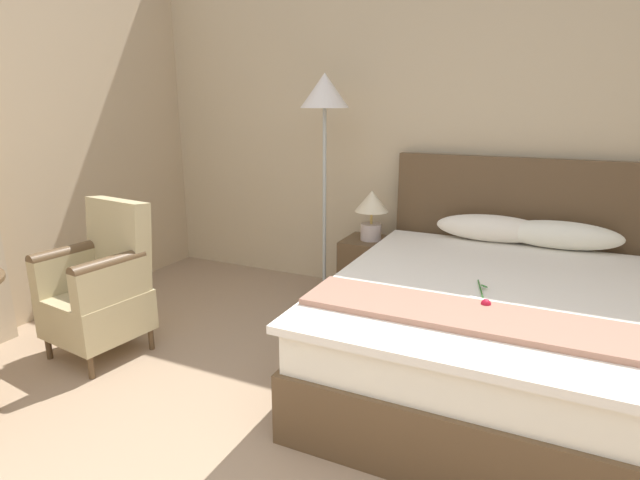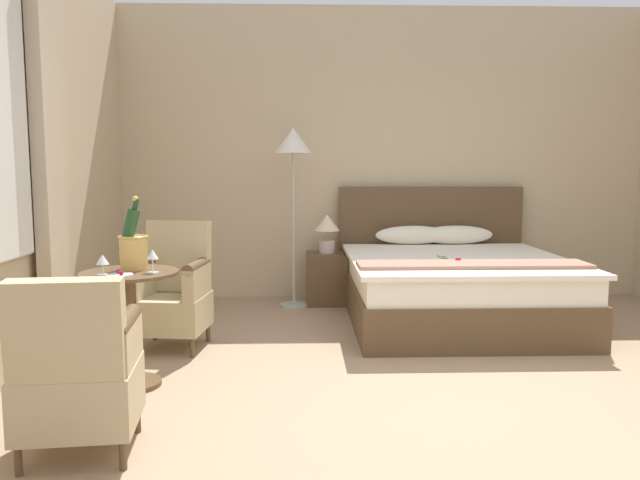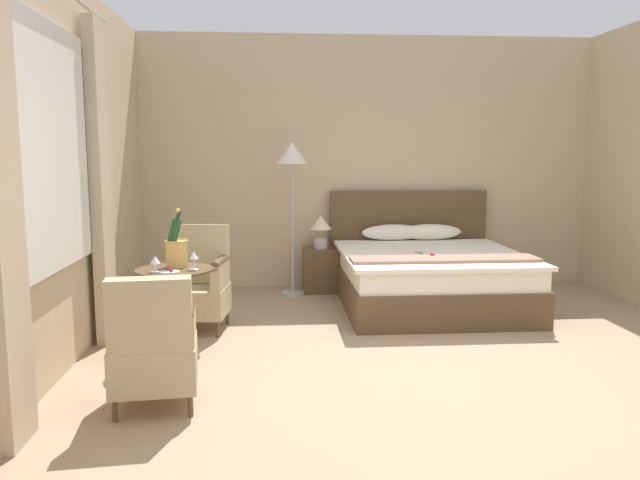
{
  "view_description": "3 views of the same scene",
  "coord_description": "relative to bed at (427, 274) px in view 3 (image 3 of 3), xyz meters",
  "views": [
    {
      "loc": [
        0.63,
        -0.79,
        1.55
      ],
      "look_at": [
        -0.4,
        1.39,
        0.89
      ],
      "focal_mm": 28.0,
      "sensor_mm": 36.0,
      "label": 1
    },
    {
      "loc": [
        -0.9,
        -3.47,
        1.39
      ],
      "look_at": [
        -0.74,
        1.36,
        0.82
      ],
      "focal_mm": 35.0,
      "sensor_mm": 36.0,
      "label": 2
    },
    {
      "loc": [
        -1.19,
        -4.49,
        1.64
      ],
      "look_at": [
        -0.74,
        1.36,
        0.82
      ],
      "focal_mm": 35.0,
      "sensor_mm": 36.0,
      "label": 3
    }
  ],
  "objects": [
    {
      "name": "ground_plane",
      "position": [
        -0.49,
        -2.06,
        -0.33
      ],
      "size": [
        7.81,
        7.81,
        0.0
      ],
      "primitive_type": "plane",
      "color": "#A18468"
    },
    {
      "name": "wall_headboard_side",
      "position": [
        -0.49,
        1.16,
        1.19
      ],
      "size": [
        5.63,
        0.12,
        3.05
      ],
      "color": "#C8B38F",
      "rests_on": "ground"
    },
    {
      "name": "wall_window_side",
      "position": [
        -3.28,
        -2.06,
        1.19
      ],
      "size": [
        0.27,
        6.43,
        3.05
      ],
      "color": "#CAB18D",
      "rests_on": "ground"
    },
    {
      "name": "bed",
      "position": [
        0.0,
        0.0,
        0.0
      ],
      "size": [
        1.94,
        2.15,
        1.19
      ],
      "color": "brown",
      "rests_on": "ground"
    },
    {
      "name": "nightstand",
      "position": [
        -1.11,
        0.74,
        -0.07
      ],
      "size": [
        0.44,
        0.39,
        0.52
      ],
      "color": "brown",
      "rests_on": "ground"
    },
    {
      "name": "bedside_lamp",
      "position": [
        -1.11,
        0.74,
        0.44
      ],
      "size": [
        0.26,
        0.26,
        0.39
      ],
      "color": "#C0B0AC",
      "rests_on": "nightstand"
    },
    {
      "name": "floor_lamp_brass",
      "position": [
        -1.44,
        0.6,
        1.18
      ],
      "size": [
        0.36,
        0.36,
        1.77
      ],
      "color": "#AEB5B2",
      "rests_on": "ground"
    },
    {
      "name": "side_table_round",
      "position": [
        -2.45,
        -1.64,
        0.12
      ],
      "size": [
        0.61,
        0.61,
        0.74
      ],
      "color": "brown",
      "rests_on": "ground"
    },
    {
      "name": "champagne_bucket",
      "position": [
        -2.44,
        -1.56,
        0.55
      ],
      "size": [
        0.19,
        0.19,
        0.47
      ],
      "color": "tan",
      "rests_on": "side_table_round"
    },
    {
      "name": "wine_glass_near_bucket",
      "position": [
        -2.57,
        -1.78,
        0.49
      ],
      "size": [
        0.08,
        0.08,
        0.13
      ],
      "color": "white",
      "rests_on": "side_table_round"
    },
    {
      "name": "wine_glass_near_edge",
      "position": [
        -2.29,
        -1.7,
        0.51
      ],
      "size": [
        0.07,
        0.07,
        0.15
      ],
      "color": "white",
      "rests_on": "side_table_round"
    },
    {
      "name": "snack_plate",
      "position": [
        -2.46,
        -1.81,
        0.41
      ],
      "size": [
        0.16,
        0.16,
        0.04
      ],
      "color": "white",
      "rests_on": "side_table_round"
    },
    {
      "name": "armchair_by_window",
      "position": [
        -2.36,
        -0.77,
        0.11
      ],
      "size": [
        0.58,
        0.61,
        0.98
      ],
      "color": "brown",
      "rests_on": "ground"
    },
    {
      "name": "armchair_facing_bed",
      "position": [
        -2.45,
        -2.62,
        0.08
      ],
      "size": [
        0.58,
        0.56,
        0.9
      ],
      "color": "brown",
      "rests_on": "ground"
    }
  ]
}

